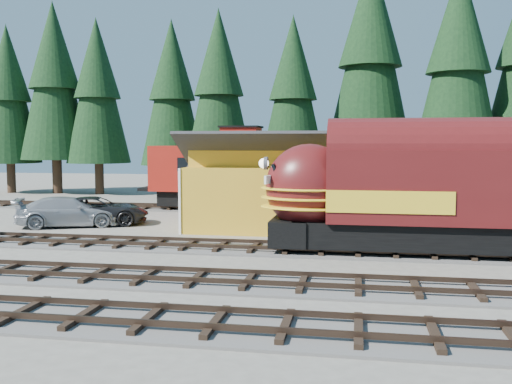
% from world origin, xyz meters
% --- Properties ---
extents(ground, '(120.00, 120.00, 0.00)m').
position_xyz_m(ground, '(0.00, 0.00, 0.00)').
color(ground, '#6B665B').
rests_on(ground, ground).
extents(track_spur, '(32.00, 3.20, 0.33)m').
position_xyz_m(track_spur, '(-10.00, 18.00, 0.06)').
color(track_spur, '#4C4947').
rests_on(track_spur, ground).
extents(depot, '(12.80, 7.00, 5.30)m').
position_xyz_m(depot, '(-0.00, 10.50, 2.96)').
color(depot, orange).
rests_on(depot, ground).
extents(conifer_backdrop, '(77.59, 23.83, 17.41)m').
position_xyz_m(conifer_backdrop, '(8.67, 25.31, 10.34)').
color(conifer_backdrop, black).
rests_on(conifer_backdrop, ground).
extents(locomotive, '(15.92, 3.16, 4.33)m').
position_xyz_m(locomotive, '(6.50, 4.00, 2.53)').
color(locomotive, black).
rests_on(locomotive, ground).
extents(caboose, '(10.35, 3.00, 5.38)m').
position_xyz_m(caboose, '(-5.91, 18.00, 2.66)').
color(caboose, black).
rests_on(caboose, ground).
extents(pickup_truck_a, '(6.39, 4.49, 1.62)m').
position_xyz_m(pickup_truck_a, '(-11.76, 10.00, 0.81)').
color(pickup_truck_a, black).
rests_on(pickup_truck_a, ground).
extents(pickup_truck_b, '(6.22, 4.37, 1.67)m').
position_xyz_m(pickup_truck_b, '(-12.96, 9.07, 0.84)').
color(pickup_truck_b, '#A2A4A9').
rests_on(pickup_truck_b, ground).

